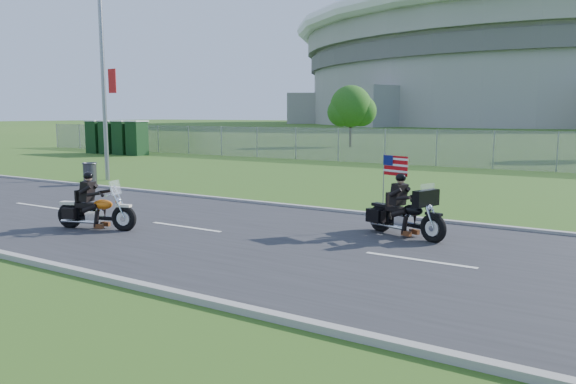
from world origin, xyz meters
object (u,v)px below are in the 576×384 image
Objects in this scene: streetlight at (106,47)px; porta_toilet_d at (96,137)px; porta_toilet_b at (123,138)px; porta_toilet_c at (109,138)px; trash_can at (90,175)px; porta_toilet_a at (137,139)px; motorcycle_lead at (95,212)px; motorcycle_follow at (406,216)px.

porta_toilet_d is at bearing 142.83° from streetlight.
porta_toilet_b is (-11.42, 10.78, -4.49)m from streetlight.
porta_toilet_d is at bearing 180.00° from porta_toilet_c.
trash_can is at bearing -42.61° from porta_toilet_c.
streetlight is at bearing -47.09° from porta_toilet_a.
motorcycle_follow reaches higher than motorcycle_lead.
porta_toilet_c is 1.40m from porta_toilet_d.
motorcycle_lead is at bearing -135.05° from motorcycle_follow.
streetlight reaches higher than motorcycle_follow.
porta_toilet_d is at bearing 140.13° from trash_can.
porta_toilet_c is at bearing 170.49° from motorcycle_follow.
porta_toilet_c is 18.77m from trash_can.
porta_toilet_c is at bearing 0.00° from porta_toilet_d.
motorcycle_follow is 2.39× the size of trash_can.
motorcycle_follow is (14.97, -4.30, -5.13)m from streetlight.
porta_toilet_b and porta_toilet_c have the same top height.
porta_toilet_b is at bearing 169.24° from motorcycle_follow.
porta_toilet_d is at bearing 180.00° from porta_toilet_a.
streetlight reaches higher than trash_can.
porta_toilet_b is 26.92m from motorcycle_lead.
streetlight is 5.62m from trash_can.
streetlight is at bearing -40.06° from porta_toilet_c.
trash_can is at bearing 124.47° from motorcycle_lead.
porta_toilet_a is at bearing 117.16° from motorcycle_lead.
porta_toilet_d is (-1.40, 0.00, 0.00)m from porta_toilet_c.
porta_toilet_b is 1.00× the size of porta_toilet_c.
motorcycle_follow is at bearing -9.64° from trash_can.
porta_toilet_d is 29.03m from motorcycle_lead.
motorcycle_lead is at bearing -42.45° from streetlight.
porta_toilet_b reaches higher than motorcycle_follow.
porta_toilet_d is (-2.80, 0.00, 0.00)m from porta_toilet_b.
motorcycle_lead is 7.46m from motorcycle_follow.
streetlight reaches higher than motorcycle_lead.
trash_can is (15.21, -12.70, -0.70)m from porta_toilet_d.
porta_toilet_c reaches higher than motorcycle_follow.
motorcycle_follow is at bearing 8.23° from motorcycle_lead.
motorcycle_lead is (22.49, -18.34, -0.69)m from porta_toilet_d.
motorcycle_lead is at bearing -37.78° from trash_can.
porta_toilet_c is at bearing 180.00° from porta_toilet_b.
streetlight is 16.33m from porta_toilet_b.
streetlight is 4.35× the size of porta_toilet_b.
motorcycle_lead is at bearing -39.20° from porta_toilet_d.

